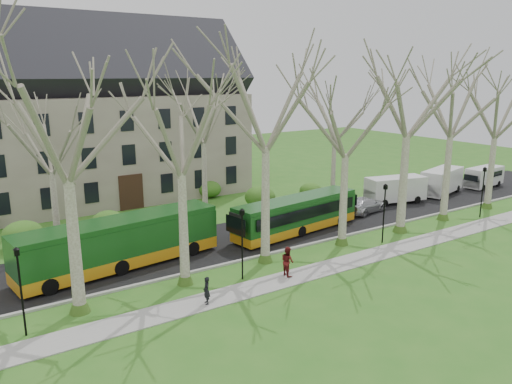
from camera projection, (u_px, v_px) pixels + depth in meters
ground at (309, 255)px, 33.92m from camera, size 120.00×120.00×0.00m
sidewalk at (334, 266)px, 31.89m from camera, size 70.00×2.00×0.06m
road at (264, 233)px, 38.38m from camera, size 80.00×8.00×0.06m
curb at (296, 247)px, 35.13m from camera, size 80.00×0.25×0.14m
building at (106, 115)px, 48.32m from camera, size 26.50×12.20×16.00m
tree_row_verge at (309, 152)px, 32.55m from camera, size 49.00×7.00×14.00m
tree_row_far at (213, 149)px, 40.75m from camera, size 33.00×7.00×12.00m
lamp_row at (320, 222)px, 32.52m from camera, size 36.22×0.22×4.30m
hedges at (163, 206)px, 42.56m from camera, size 30.60×8.60×2.00m
bus_lead at (121, 242)px, 31.31m from camera, size 13.16×4.32×3.23m
bus_follow at (297, 214)px, 38.30m from camera, size 11.44×3.77×2.81m
sedan at (365, 205)px, 43.90m from camera, size 5.01×2.80×1.37m
van_a at (395, 190)px, 47.02m from camera, size 6.01×3.29×2.49m
van_b at (442, 182)px, 50.48m from camera, size 6.22×3.59×2.56m
van_c at (484, 177)px, 53.61m from camera, size 5.09×2.17×2.17m
pedestrian_a at (207, 290)px, 26.42m from camera, size 0.47×0.61×1.50m
pedestrian_b at (288, 261)px, 30.10m from camera, size 0.73×0.92×1.82m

